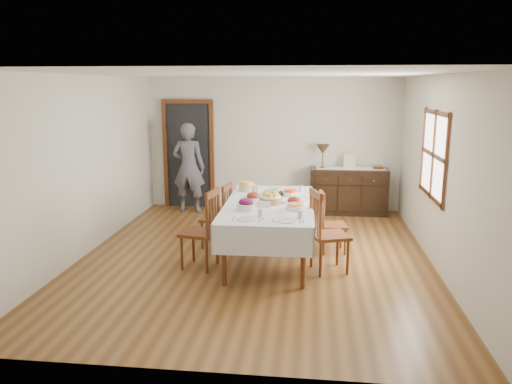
# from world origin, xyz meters

# --- Properties ---
(ground) EXTENTS (6.00, 6.00, 0.00)m
(ground) POSITION_xyz_m (0.00, 0.00, 0.00)
(ground) COLOR brown
(room_shell) EXTENTS (5.02, 6.02, 2.65)m
(room_shell) POSITION_xyz_m (-0.15, 0.42, 1.64)
(room_shell) COLOR white
(room_shell) RESTS_ON ground
(dining_table) EXTENTS (1.27, 2.44, 0.83)m
(dining_table) POSITION_xyz_m (0.21, -0.05, 0.74)
(dining_table) COLOR silver
(dining_table) RESTS_ON ground
(chair_left_near) EXTENTS (0.54, 0.54, 1.09)m
(chair_left_near) POSITION_xyz_m (-0.65, -0.49, 0.55)
(chair_left_near) COLOR #5A2C13
(chair_left_near) RESTS_ON ground
(chair_left_far) EXTENTS (0.48, 0.48, 0.99)m
(chair_left_far) POSITION_xyz_m (-0.60, 0.41, 0.50)
(chair_left_far) COLOR #5A2C13
(chair_left_far) RESTS_ON ground
(chair_right_near) EXTENTS (0.58, 0.58, 1.11)m
(chair_right_near) POSITION_xyz_m (1.00, -0.45, 0.56)
(chair_right_near) COLOR #5A2C13
(chair_right_near) RESTS_ON ground
(chair_right_far) EXTENTS (0.44, 0.44, 0.92)m
(chair_right_far) POSITION_xyz_m (1.08, 0.36, 0.47)
(chair_right_far) COLOR #5A2C13
(chair_right_far) RESTS_ON ground
(sideboard) EXTENTS (1.48, 0.54, 0.89)m
(sideboard) POSITION_xyz_m (1.50, 2.72, 0.44)
(sideboard) COLOR black
(sideboard) RESTS_ON ground
(person) EXTENTS (0.60, 0.40, 1.87)m
(person) POSITION_xyz_m (-1.61, 2.54, 0.94)
(person) COLOR #50505B
(person) RESTS_ON ground
(bread_basket) EXTENTS (0.32, 0.32, 0.17)m
(bread_basket) POSITION_xyz_m (0.23, -0.09, 0.90)
(bread_basket) COLOR #925D3C
(bread_basket) RESTS_ON dining_table
(egg_basket) EXTENTS (0.29, 0.29, 0.11)m
(egg_basket) POSITION_xyz_m (0.23, 0.45, 0.87)
(egg_basket) COLOR black
(egg_basket) RESTS_ON dining_table
(ham_platter_a) EXTENTS (0.29, 0.29, 0.11)m
(ham_platter_a) POSITION_xyz_m (-0.06, 0.20, 0.86)
(ham_platter_a) COLOR silver
(ham_platter_a) RESTS_ON dining_table
(ham_platter_b) EXTENTS (0.31, 0.31, 0.11)m
(ham_platter_b) POSITION_xyz_m (0.56, -0.03, 0.86)
(ham_platter_b) COLOR silver
(ham_platter_b) RESTS_ON dining_table
(beet_bowl) EXTENTS (0.26, 0.26, 0.16)m
(beet_bowl) POSITION_xyz_m (-0.06, -0.49, 0.90)
(beet_bowl) COLOR silver
(beet_bowl) RESTS_ON dining_table
(carrot_bowl) EXTENTS (0.23, 0.23, 0.09)m
(carrot_bowl) POSITION_xyz_m (0.48, 0.44, 0.87)
(carrot_bowl) COLOR silver
(carrot_bowl) RESTS_ON dining_table
(pineapple_bowl) EXTENTS (0.25, 0.25, 0.14)m
(pineapple_bowl) POSITION_xyz_m (-0.21, 0.72, 0.90)
(pineapple_bowl) COLOR #CAB983
(pineapple_bowl) RESTS_ON dining_table
(casserole_dish) EXTENTS (0.26, 0.26, 0.08)m
(casserole_dish) POSITION_xyz_m (0.59, -0.39, 0.87)
(casserole_dish) COLOR silver
(casserole_dish) RESTS_ON dining_table
(butter_dish) EXTENTS (0.14, 0.09, 0.07)m
(butter_dish) POSITION_xyz_m (0.17, -0.29, 0.87)
(butter_dish) COLOR silver
(butter_dish) RESTS_ON dining_table
(setting_left) EXTENTS (0.42, 0.31, 0.10)m
(setting_left) POSITION_xyz_m (0.05, -0.91, 0.85)
(setting_left) COLOR silver
(setting_left) RESTS_ON dining_table
(setting_right) EXTENTS (0.42, 0.31, 0.10)m
(setting_right) POSITION_xyz_m (0.55, -0.93, 0.85)
(setting_right) COLOR silver
(setting_right) RESTS_ON dining_table
(glass_far_a) EXTENTS (0.06, 0.06, 0.10)m
(glass_far_a) POSITION_xyz_m (-0.05, 0.66, 0.88)
(glass_far_a) COLOR silver
(glass_far_a) RESTS_ON dining_table
(glass_far_b) EXTENTS (0.06, 0.06, 0.09)m
(glass_far_b) POSITION_xyz_m (0.63, 0.75, 0.88)
(glass_far_b) COLOR silver
(glass_far_b) RESTS_ON dining_table
(runner) EXTENTS (1.30, 0.35, 0.01)m
(runner) POSITION_xyz_m (1.53, 2.75, 0.89)
(runner) COLOR white
(runner) RESTS_ON sideboard
(table_lamp) EXTENTS (0.26, 0.26, 0.46)m
(table_lamp) POSITION_xyz_m (0.98, 2.68, 1.24)
(table_lamp) COLOR brown
(table_lamp) RESTS_ON sideboard
(picture_frame) EXTENTS (0.22, 0.08, 0.28)m
(picture_frame) POSITION_xyz_m (1.50, 2.69, 1.03)
(picture_frame) COLOR beige
(picture_frame) RESTS_ON sideboard
(deco_bowl) EXTENTS (0.20, 0.20, 0.06)m
(deco_bowl) POSITION_xyz_m (2.04, 2.69, 0.92)
(deco_bowl) COLOR #5A2C13
(deco_bowl) RESTS_ON sideboard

